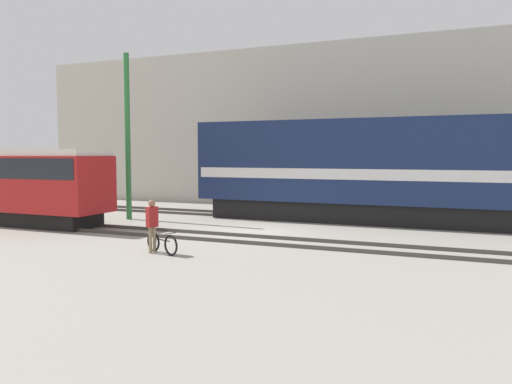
% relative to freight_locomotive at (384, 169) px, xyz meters
% --- Properties ---
extents(ground_plane, '(120.00, 120.00, 0.00)m').
position_rel_freight_locomotive_xyz_m(ground_plane, '(-4.78, -4.98, -2.60)').
color(ground_plane, gray).
extents(track_near, '(60.00, 1.51, 0.14)m').
position_rel_freight_locomotive_xyz_m(track_near, '(-4.78, -6.96, -2.53)').
color(track_near, '#47423D').
rests_on(track_near, ground).
extents(track_far, '(60.00, 1.51, 0.14)m').
position_rel_freight_locomotive_xyz_m(track_far, '(-4.78, -0.00, -2.53)').
color(track_far, '#47423D').
rests_on(track_far, ground).
extents(building_backdrop, '(41.35, 6.00, 10.08)m').
position_rel_freight_locomotive_xyz_m(building_backdrop, '(-4.78, 8.45, 2.44)').
color(building_backdrop, beige).
rests_on(building_backdrop, ground).
extents(freight_locomotive, '(18.26, 3.04, 5.55)m').
position_rel_freight_locomotive_xyz_m(freight_locomotive, '(0.00, 0.00, 0.00)').
color(freight_locomotive, black).
rests_on(freight_locomotive, ground).
extents(streetcar, '(9.10, 2.54, 3.53)m').
position_rel_freight_locomotive_xyz_m(streetcar, '(-15.70, -6.96, -0.58)').
color(streetcar, black).
rests_on(streetcar, ground).
extents(bicycle, '(1.58, 0.72, 0.75)m').
position_rel_freight_locomotive_xyz_m(bicycle, '(-5.67, -10.35, -2.25)').
color(bicycle, black).
rests_on(bicycle, ground).
extents(person, '(0.34, 0.42, 1.80)m').
position_rel_freight_locomotive_xyz_m(person, '(-6.05, -10.35, -1.50)').
color(person, '#8C7A5B').
rests_on(person, ground).
extents(utility_pole_left, '(0.27, 0.27, 8.33)m').
position_rel_freight_locomotive_xyz_m(utility_pole_left, '(-12.18, -3.48, 1.57)').
color(utility_pole_left, '#2D7238').
rests_on(utility_pole_left, ground).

